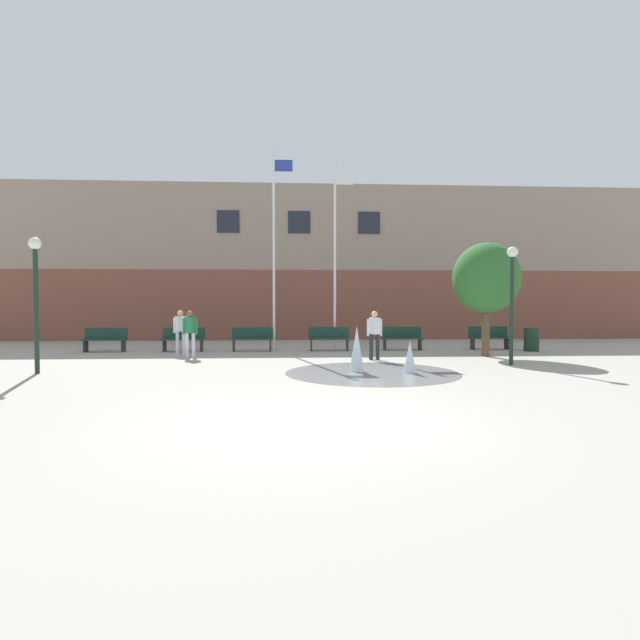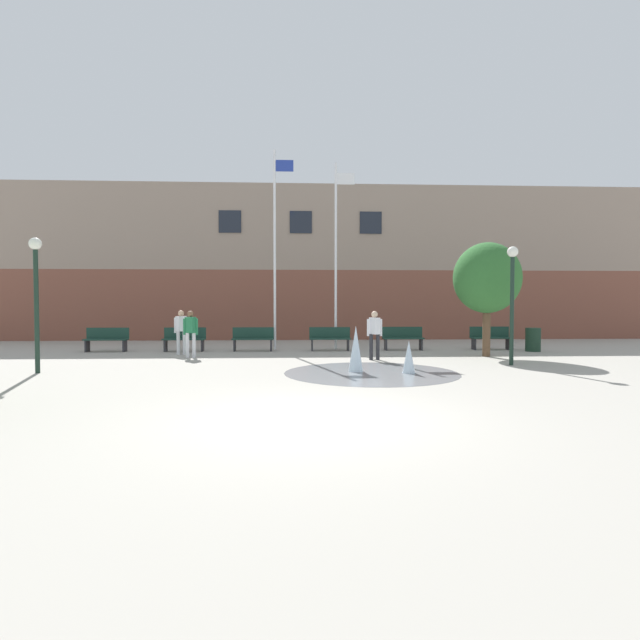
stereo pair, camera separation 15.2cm
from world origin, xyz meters
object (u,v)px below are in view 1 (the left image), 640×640
teen_by_trashcan (180,329)px  lamp_post_right_lane (512,287)px  park_bench_left_of_flagpoles (183,339)px  park_bench_center (329,338)px  adult_near_bench (190,330)px  park_bench_under_left_flagpole (252,339)px  flagpole_left (275,244)px  park_bench_far_left (105,339)px  flagpole_right (336,250)px  adult_in_red (374,331)px  trash_can (531,339)px  lamp_post_left_lane (36,284)px  park_bench_under_right_flagpole (402,338)px  park_bench_far_right (489,337)px  street_tree_near_building (486,278)px

teen_by_trashcan → lamp_post_right_lane: lamp_post_right_lane is taller
park_bench_left_of_flagpoles → park_bench_center: (5.61, -0.01, 0.00)m
adult_near_bench → lamp_post_right_lane: size_ratio=0.45×
park_bench_under_left_flagpole → park_bench_left_of_flagpoles: bearing=179.9°
park_bench_under_left_flagpole → teen_by_trashcan: teen_by_trashcan is taller
park_bench_under_left_flagpole → flagpole_left: flagpole_left is taller
park_bench_far_left → lamp_post_right_lane: (13.62, -4.87, 1.86)m
flagpole_right → teen_by_trashcan: bearing=-162.3°
teen_by_trashcan → adult_in_red: bearing=112.2°
adult_near_bench → trash_can: 12.77m
flagpole_right → lamp_post_left_lane: bearing=-142.6°
park_bench_left_of_flagpoles → lamp_post_left_lane: bearing=-113.5°
park_bench_center → park_bench_left_of_flagpoles: bearing=179.9°
park_bench_under_right_flagpole → flagpole_right: size_ratio=0.22×
trash_can → lamp_post_right_lane: bearing=-122.9°
adult_near_bench → park_bench_center: bearing=-125.0°
park_bench_left_of_flagpoles → park_bench_far_right: same height
park_bench_under_left_flagpole → park_bench_under_right_flagpole: same height
adult_near_bench → trash_can: size_ratio=1.77×
park_bench_left_of_flagpoles → lamp_post_right_lane: lamp_post_right_lane is taller
park_bench_under_left_flagpole → adult_in_red: bearing=-37.8°
park_bench_left_of_flagpoles → street_tree_near_building: 11.36m
adult_in_red → flagpole_left: (-3.36, 3.86, 3.27)m
adult_in_red → street_tree_near_building: (4.04, 0.84, 1.77)m
adult_in_red → flagpole_right: flagpole_right is taller
park_bench_far_left → adult_in_red: 10.31m
teen_by_trashcan → street_tree_near_building: size_ratio=0.40×
park_bench_under_left_flagpole → park_bench_center: bearing=-0.1°
flagpole_left → lamp_post_right_lane: (7.21, -5.46, -1.86)m
park_bench_under_right_flagpole → adult_in_red: (-1.67, -3.36, 0.45)m
park_bench_far_right → teen_by_trashcan: (-11.88, -1.38, 0.45)m
teen_by_trashcan → lamp_post_left_lane: (-2.72, -4.62, 1.43)m
park_bench_under_left_flagpole → trash_can: (10.74, -0.71, -0.03)m
park_bench_center → adult_near_bench: adult_near_bench is taller
park_bench_far_right → park_bench_far_left: bearing=-179.5°
park_bench_under_right_flagpole → adult_in_red: size_ratio=1.01×
park_bench_under_left_flagpole → park_bench_center: size_ratio=1.00×
lamp_post_left_lane → trash_can: (15.92, 5.15, -1.91)m
lamp_post_left_lane → lamp_post_right_lane: 13.27m
flagpole_left → street_tree_near_building: 8.13m
park_bench_under_right_flagpole → adult_near_bench: (-7.80, -2.36, 0.45)m
park_bench_under_right_flagpole → park_bench_far_right: size_ratio=1.00×
adult_in_red → flagpole_right: bearing=162.2°
park_bench_left_of_flagpoles → park_bench_far_right: size_ratio=1.00×
park_bench_center → park_bench_under_right_flagpole: same height
park_bench_far_right → adult_in_red: size_ratio=1.01×
park_bench_under_right_flagpole → teen_by_trashcan: size_ratio=1.01×
park_bench_left_of_flagpoles → teen_by_trashcan: (0.16, -1.25, 0.45)m
park_bench_far_right → lamp_post_left_lane: bearing=-157.7°
park_bench_left_of_flagpoles → park_bench_under_right_flagpole: 8.50m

